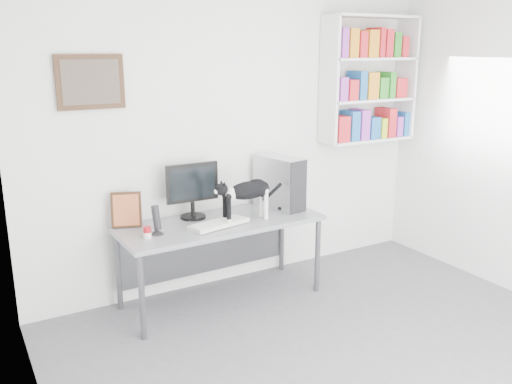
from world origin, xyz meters
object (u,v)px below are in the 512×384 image
at_px(bookshelf, 369,80).
at_px(soup_can, 147,232).
at_px(keyboard, 219,224).
at_px(cat, 247,201).
at_px(speaker, 156,219).
at_px(pc_tower, 279,182).
at_px(leaning_print, 126,209).
at_px(desk, 221,261).
at_px(monitor, 192,190).

distance_m(bookshelf, soup_can, 2.71).
xyz_separation_m(bookshelf, keyboard, (-1.85, -0.34, -1.10)).
bearing_deg(cat, speaker, 173.70).
height_order(bookshelf, pc_tower, bookshelf).
xyz_separation_m(speaker, leaning_print, (-0.15, 0.30, 0.03)).
relative_size(keyboard, speaker, 2.07).
xyz_separation_m(desk, speaker, (-0.59, -0.05, 0.49)).
bearing_deg(leaning_print, cat, -0.34).
distance_m(desk, keyboard, 0.40).
bearing_deg(soup_can, bookshelf, 7.69).
relative_size(pc_tower, leaning_print, 1.59).
distance_m(pc_tower, leaning_print, 1.39).
distance_m(monitor, leaning_print, 0.58).
bearing_deg(cat, soup_can, 177.17).
xyz_separation_m(bookshelf, desk, (-1.78, -0.24, -1.49)).
bearing_deg(pc_tower, leaning_print, 161.97).
height_order(bookshelf, soup_can, bookshelf).
bearing_deg(monitor, keyboard, -71.55).
bearing_deg(keyboard, bookshelf, -1.10).
height_order(monitor, speaker, monitor).
relative_size(monitor, pc_tower, 1.03).
bearing_deg(keyboard, pc_tower, 3.89).
xyz_separation_m(monitor, pc_tower, (0.81, -0.11, -0.01)).
bearing_deg(keyboard, soup_can, 167.32).
bearing_deg(speaker, monitor, 7.07).
xyz_separation_m(desk, monitor, (-0.17, 0.20, 0.61)).
height_order(bookshelf, keyboard, bookshelf).
distance_m(bookshelf, desk, 2.33).
xyz_separation_m(bookshelf, cat, (-1.58, -0.35, -0.94)).
bearing_deg(leaning_print, desk, 1.89).
height_order(monitor, keyboard, monitor).
distance_m(speaker, leaning_print, 0.34).
height_order(pc_tower, leaning_print, pc_tower).
xyz_separation_m(monitor, soup_can, (-0.51, -0.30, -0.20)).
xyz_separation_m(bookshelf, pc_tower, (-1.14, -0.15, -0.88)).
height_order(pc_tower, soup_can, pc_tower).
relative_size(desk, monitor, 3.53).
distance_m(bookshelf, cat, 1.87).
bearing_deg(pc_tower, monitor, 160.59).
bearing_deg(cat, pc_tower, 22.25).
bearing_deg(desk, monitor, 127.91).
relative_size(monitor, leaning_print, 1.63).
bearing_deg(desk, keyboard, -124.90).
bearing_deg(pc_tower, desk, 176.63).
xyz_separation_m(soup_can, cat, (0.88, -0.01, 0.14)).
distance_m(bookshelf, pc_tower, 1.45).
height_order(keyboard, speaker, speaker).
bearing_deg(leaning_print, pc_tower, 14.13).
height_order(monitor, cat, monitor).
height_order(monitor, leaning_print, monitor).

